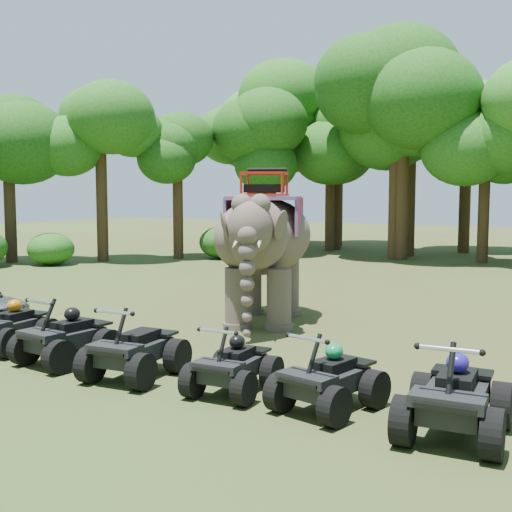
{
  "coord_description": "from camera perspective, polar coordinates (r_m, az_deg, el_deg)",
  "views": [
    {
      "loc": [
        7.24,
        -10.03,
        3.19
      ],
      "look_at": [
        0.0,
        1.2,
        1.9
      ],
      "focal_mm": 45.0,
      "sensor_mm": 36.0,
      "label": 1
    }
  ],
  "objects": [
    {
      "name": "tree_39",
      "position": [
        37.12,
        7.17,
        7.58
      ],
      "size": [
        6.36,
        6.36,
        9.09
      ],
      "primitive_type": null,
      "color": "#195114",
      "rests_on": "ground"
    },
    {
      "name": "tree_34",
      "position": [
        37.03,
        0.61,
        7.56
      ],
      "size": [
        6.3,
        6.3,
        9.0
      ],
      "primitive_type": null,
      "color": "#195114",
      "rests_on": "ground"
    },
    {
      "name": "tree_28",
      "position": [
        32.38,
        -0.38,
        6.23
      ],
      "size": [
        5.02,
        5.02,
        7.18
      ],
      "primitive_type": null,
      "color": "#195114",
      "rests_on": "ground"
    },
    {
      "name": "atv_4",
      "position": [
        9.68,
        6.45,
        -10.03
      ],
      "size": [
        1.42,
        1.79,
        1.21
      ],
      "primitive_type": null,
      "rotation": [
        0.0,
        0.0,
        -0.15
      ],
      "color": "black",
      "rests_on": "ground"
    },
    {
      "name": "tree_37",
      "position": [
        32.12,
        12.24,
        7.26
      ],
      "size": [
        5.93,
        5.93,
        8.47
      ],
      "primitive_type": null,
      "color": "#195114",
      "rests_on": "ground"
    },
    {
      "name": "tree_32",
      "position": [
        40.14,
        1.4,
        7.79
      ],
      "size": [
        6.68,
        6.68,
        9.55
      ],
      "primitive_type": null,
      "color": "#195114",
      "rests_on": "ground"
    },
    {
      "name": "atv_0",
      "position": [
        14.16,
        -21.07,
        -5.28
      ],
      "size": [
        1.48,
        1.86,
        1.26
      ],
      "primitive_type": null,
      "rotation": [
        0.0,
        0.0,
        0.15
      ],
      "color": "black",
      "rests_on": "ground"
    },
    {
      "name": "ground",
      "position": [
        12.77,
        -2.95,
        -8.95
      ],
      "size": [
        110.0,
        110.0,
        0.0
      ],
      "primitive_type": "plane",
      "color": "#47381E",
      "rests_on": "ground"
    },
    {
      "name": "atv_3",
      "position": [
        10.42,
        -2.04,
        -9.06
      ],
      "size": [
        1.28,
        1.65,
        1.14
      ],
      "primitive_type": null,
      "rotation": [
        0.0,
        0.0,
        0.11
      ],
      "color": "black",
      "rests_on": "ground"
    },
    {
      "name": "tree_30",
      "position": [
        31.99,
        12.93,
        8.53
      ],
      "size": [
        6.92,
        6.92,
        9.89
      ],
      "primitive_type": null,
      "color": "#195114",
      "rests_on": "ground"
    },
    {
      "name": "atv_2",
      "position": [
        11.43,
        -10.72,
        -7.44
      ],
      "size": [
        1.51,
        1.91,
        1.29
      ],
      "primitive_type": null,
      "rotation": [
        0.0,
        0.0,
        0.14
      ],
      "color": "black",
      "rests_on": "ground"
    },
    {
      "name": "tree_25",
      "position": [
        32.04,
        -21.11,
        6.3
      ],
      "size": [
        5.36,
        5.36,
        7.66
      ],
      "primitive_type": null,
      "color": "#195114",
      "rests_on": "ground"
    },
    {
      "name": "elephant",
      "position": [
        15.97,
        0.71,
        0.94
      ],
      "size": [
        3.67,
        4.98,
        3.83
      ],
      "primitive_type": null,
      "rotation": [
        0.0,
        0.0,
        0.41
      ],
      "color": "#4B3D36",
      "rests_on": "ground"
    },
    {
      "name": "tree_35",
      "position": [
        41.59,
        0.15,
        6.93
      ],
      "size": [
        5.89,
        5.89,
        8.42
      ],
      "primitive_type": null,
      "color": "#195114",
      "rests_on": "ground"
    },
    {
      "name": "tree_44",
      "position": [
        34.03,
        13.56,
        8.54
      ],
      "size": [
        7.1,
        7.1,
        10.14
      ],
      "primitive_type": null,
      "color": "#195114",
      "rests_on": "ground"
    },
    {
      "name": "tree_29",
      "position": [
        36.1,
        6.6,
        6.41
      ],
      "size": [
        5.28,
        5.28,
        7.54
      ],
      "primitive_type": null,
      "color": "#195114",
      "rests_on": "ground"
    },
    {
      "name": "tree_33",
      "position": [
        36.63,
        18.18,
        8.17
      ],
      "size": [
        7.08,
        7.08,
        10.11
      ],
      "primitive_type": null,
      "color": "#195114",
      "rests_on": "ground"
    },
    {
      "name": "atv_5",
      "position": [
        8.98,
        17.28,
        -11.03
      ],
      "size": [
        1.54,
        1.96,
        1.35
      ],
      "primitive_type": null,
      "rotation": [
        0.0,
        0.0,
        0.12
      ],
      "color": "black",
      "rests_on": "ground"
    },
    {
      "name": "tree_26",
      "position": [
        31.33,
        -13.58,
        6.5
      ],
      "size": [
        5.33,
        5.33,
        7.61
      ],
      "primitive_type": null,
      "color": "#195114",
      "rests_on": "ground"
    },
    {
      "name": "tree_43",
      "position": [
        39.41,
        7.32,
        8.18
      ],
      "size": [
        7.06,
        7.06,
        10.09
      ],
      "primitive_type": null,
      "color": "#195114",
      "rests_on": "ground"
    },
    {
      "name": "tree_27",
      "position": [
        31.99,
        -6.97,
        5.8
      ],
      "size": [
        4.71,
        4.71,
        6.73
      ],
      "primitive_type": null,
      "color": "#195114",
      "rests_on": "ground"
    },
    {
      "name": "atv_1",
      "position": [
        12.72,
        -16.54,
        -6.27
      ],
      "size": [
        1.34,
        1.79,
        1.29
      ],
      "primitive_type": null,
      "rotation": [
        0.0,
        0.0,
        -0.05
      ],
      "color": "black",
      "rests_on": "ground"
    },
    {
      "name": "tree_0",
      "position": [
        31.52,
        19.64,
        5.75
      ],
      "size": [
        4.88,
        4.88,
        6.97
      ],
      "primitive_type": null,
      "color": "#195114",
      "rests_on": "ground"
    }
  ]
}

